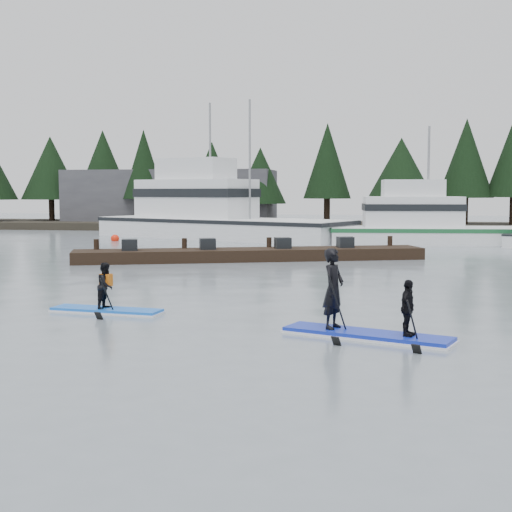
% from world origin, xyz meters
% --- Properties ---
extents(ground, '(160.00, 160.00, 0.00)m').
position_xyz_m(ground, '(0.00, 0.00, 0.00)').
color(ground, slate).
rests_on(ground, ground).
extents(far_shore, '(70.00, 8.00, 0.60)m').
position_xyz_m(far_shore, '(0.00, 42.00, 0.30)').
color(far_shore, '#2D281E').
rests_on(far_shore, ground).
extents(treeline, '(60.00, 4.00, 8.00)m').
position_xyz_m(treeline, '(0.00, 42.00, 0.00)').
color(treeline, black).
rests_on(treeline, ground).
extents(waterfront_building, '(18.00, 6.00, 5.00)m').
position_xyz_m(waterfront_building, '(-14.00, 44.00, 2.50)').
color(waterfront_building, '#4C4C51').
rests_on(waterfront_building, ground).
extents(fishing_boat_large, '(18.73, 12.24, 10.25)m').
position_xyz_m(fishing_boat_large, '(-7.13, 31.16, 0.78)').
color(fishing_boat_large, white).
rests_on(fishing_boat_large, ground).
extents(fishing_boat_medium, '(13.17, 4.80, 7.89)m').
position_xyz_m(fishing_boat_medium, '(7.12, 27.83, 0.55)').
color(fishing_boat_medium, white).
rests_on(fishing_boat_medium, ground).
extents(floating_dock, '(15.88, 7.28, 0.54)m').
position_xyz_m(floating_dock, '(-1.88, 15.72, 0.27)').
color(floating_dock, black).
rests_on(floating_dock, ground).
extents(buoy_a, '(0.54, 0.54, 0.54)m').
position_xyz_m(buoy_a, '(-12.68, 26.87, 0.00)').
color(buoy_a, red).
rests_on(buoy_a, ground).
extents(paddleboard_solo, '(3.04, 1.23, 1.80)m').
position_xyz_m(paddleboard_solo, '(-3.17, 1.14, 0.45)').
color(paddleboard_solo, blue).
rests_on(paddleboard_solo, ground).
extents(paddleboard_duo, '(3.76, 2.10, 2.39)m').
position_xyz_m(paddleboard_duo, '(3.49, -0.97, 0.62)').
color(paddleboard_duo, '#1227AF').
rests_on(paddleboard_duo, ground).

